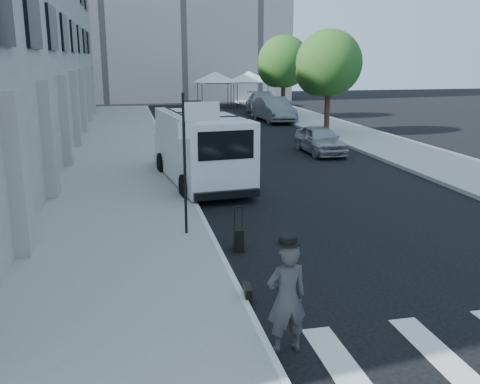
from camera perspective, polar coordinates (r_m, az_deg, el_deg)
name	(u,v)px	position (r m, az deg, el deg)	size (l,w,h in m)	color
ground	(329,279)	(11.37, 9.52, -9.18)	(120.00, 120.00, 0.00)	black
sidewalk_left	(121,152)	(26.04, -12.57, 4.17)	(4.50, 48.00, 0.15)	gray
sidewalk_right	(348,133)	(32.67, 11.48, 6.22)	(4.00, 56.00, 0.15)	gray
sign_pole	(194,134)	(13.09, -4.97, 6.17)	(1.03, 0.07, 3.50)	black
tree_near	(326,66)	(31.95, 9.18, 13.17)	(3.80, 3.83, 6.03)	black
tree_far	(282,64)	(40.48, 4.49, 13.49)	(3.80, 3.83, 6.03)	black
tent_left	(215,77)	(48.36, -2.66, 12.14)	(4.00, 4.00, 3.20)	black
tent_right	(249,77)	(49.47, 0.98, 12.20)	(4.00, 4.00, 3.20)	black
businessman	(287,298)	(8.36, 5.00, -11.23)	(0.65, 0.43, 1.79)	#38383A
briefcase	(248,294)	(10.16, 0.82, -10.85)	(0.12, 0.44, 0.34)	black
suitcase	(239,239)	(12.72, -0.14, -5.05)	(0.29, 0.40, 1.03)	black
cargo_van	(200,148)	(19.36, -4.30, 4.75)	(2.95, 6.93, 2.52)	white
parked_car_a	(320,140)	(25.67, 8.54, 5.54)	(1.56, 3.88, 1.32)	gray
parked_car_b	(274,109)	(38.20, 3.63, 8.78)	(1.82, 5.22, 1.72)	slate
parked_car_c	(263,104)	(43.06, 2.47, 9.40)	(2.39, 5.88, 1.71)	#9EA0A5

